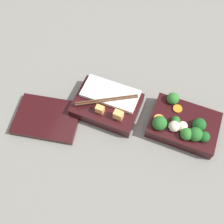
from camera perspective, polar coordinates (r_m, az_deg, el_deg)
ground_plane at (r=0.85m, az=8.13°, el=-0.94°), size 3.00×3.00×0.00m
bento_tray_vegetable at (r=0.83m, az=15.26°, el=-2.49°), size 0.20×0.15×0.07m
bento_tray_rice at (r=0.83m, az=-1.00°, el=1.75°), size 0.20×0.15×0.07m
bento_lid at (r=0.85m, az=-13.91°, el=-1.30°), size 0.22×0.18×0.02m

